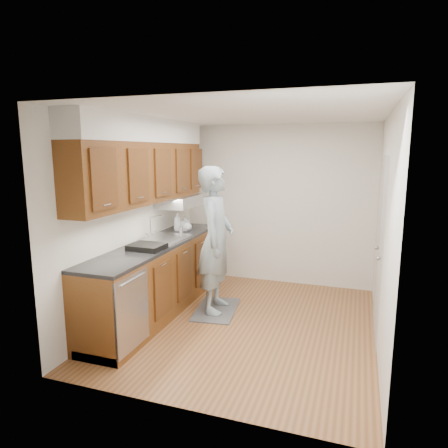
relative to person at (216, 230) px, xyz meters
name	(u,v)px	position (x,y,z in m)	size (l,w,h in m)	color
floor	(246,324)	(0.49, -0.29, -1.09)	(3.50, 3.50, 0.00)	#915D37
ceiling	(248,114)	(0.49, -0.29, 1.41)	(3.50, 3.50, 0.00)	white
wall_left	(135,217)	(-1.01, -0.29, 0.16)	(0.02, 3.50, 2.50)	silver
wall_right	(384,232)	(1.99, -0.29, 0.16)	(0.02, 3.50, 2.50)	silver
wall_back	(277,205)	(0.49, 1.46, 0.16)	(3.00, 0.02, 2.50)	silver
counter	(158,276)	(-0.71, -0.29, -0.60)	(0.64, 2.80, 1.30)	brown
upper_cabinets	(147,163)	(-0.84, -0.24, 0.86)	(0.47, 2.80, 1.21)	brown
closet_door	(380,247)	(1.98, 0.01, -0.07)	(0.02, 1.22, 2.05)	silver
floor_mat	(216,309)	(0.00, 0.00, -1.08)	(0.51, 0.87, 0.02)	#58585B
person	(216,230)	(0.00, 0.00, 0.00)	(0.76, 0.51, 2.15)	#879AA4
soap_bottle_a	(177,221)	(-0.78, 0.50, -0.01)	(0.11, 0.11, 0.28)	white
soap_bottle_b	(185,223)	(-0.68, 0.56, -0.04)	(0.09, 0.10, 0.21)	white
soap_bottle_c	(187,225)	(-0.64, 0.54, -0.07)	(0.13, 0.13, 0.17)	white
steel_can	(181,230)	(-0.63, 0.29, -0.10)	(0.06, 0.06, 0.11)	#A5A5AA
dish_rack	(147,247)	(-0.64, -0.65, -0.12)	(0.40, 0.33, 0.06)	black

